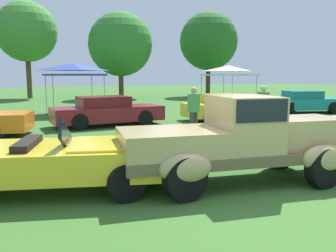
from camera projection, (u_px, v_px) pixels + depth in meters
ground_plane at (246, 190)px, 6.49m from camera, size 120.00×120.00×0.00m
feature_pickup_truck at (239, 139)px, 6.82m from camera, size 4.76×2.48×1.70m
neighbor_convertible at (59, 159)px, 6.38m from camera, size 4.60×2.96×1.40m
show_car_burgundy at (107, 111)px, 14.58m from camera, size 4.52×1.77×1.22m
show_car_yellow at (227, 107)px, 16.35m from camera, size 4.24×2.24×1.22m
show_car_teal at (304, 102)px, 19.56m from camera, size 4.38×2.83×1.22m
spectator_between_cars at (263, 106)px, 13.42m from camera, size 0.24×0.40×1.69m
spectator_by_row at (194, 110)px, 11.88m from camera, size 0.46×0.39×1.69m
canopy_tent_center_field at (73, 69)px, 18.90m from camera, size 2.89×2.89×2.71m
canopy_tent_right_field at (229, 70)px, 22.99m from camera, size 2.84×2.84×2.71m
treeline_center at (26, 32)px, 30.99m from camera, size 5.30×5.30×8.53m
treeline_mid_right at (120, 44)px, 31.44m from camera, size 5.70×5.70×7.65m
treeline_far_right at (209, 41)px, 34.27m from camera, size 5.63×5.63×8.17m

